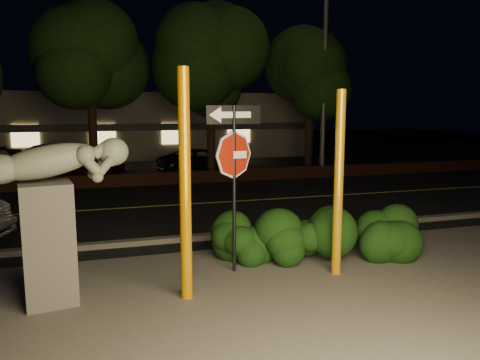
% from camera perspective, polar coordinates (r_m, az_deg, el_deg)
% --- Properties ---
extents(ground, '(90.00, 90.00, 0.00)m').
position_cam_1_polar(ground, '(17.89, -9.17, -1.19)').
color(ground, black).
rests_on(ground, ground).
extents(patio, '(14.00, 6.00, 0.02)m').
position_cam_1_polar(patio, '(7.53, 3.24, -14.84)').
color(patio, '#4C4944').
rests_on(patio, ground).
extents(road, '(80.00, 8.00, 0.01)m').
position_cam_1_polar(road, '(14.98, -7.54, -3.04)').
color(road, black).
rests_on(road, ground).
extents(lane_marking, '(80.00, 0.12, 0.00)m').
position_cam_1_polar(lane_marking, '(14.97, -7.54, -2.99)').
color(lane_marking, '#C5C24E').
rests_on(lane_marking, road).
extents(curb, '(80.00, 0.25, 0.12)m').
position_cam_1_polar(curb, '(11.05, -3.89, -6.88)').
color(curb, '#4C4944').
rests_on(curb, ground).
extents(brick_wall, '(40.00, 0.35, 0.50)m').
position_cam_1_polar(brick_wall, '(19.12, -9.74, 0.18)').
color(brick_wall, '#472116').
rests_on(brick_wall, ground).
extents(parking_lot, '(40.00, 12.00, 0.01)m').
position_cam_1_polar(parking_lot, '(24.77, -11.48, 1.46)').
color(parking_lot, black).
rests_on(parking_lot, ground).
extents(building, '(22.00, 10.20, 4.00)m').
position_cam_1_polar(building, '(32.56, -13.04, 6.60)').
color(building, '#706859').
rests_on(building, ground).
extents(tree_far_b, '(5.20, 5.20, 8.41)m').
position_cam_1_polar(tree_far_b, '(20.89, -18.00, 16.57)').
color(tree_far_b, black).
rests_on(tree_far_b, ground).
extents(tree_far_c, '(4.80, 4.80, 7.84)m').
position_cam_1_polar(tree_far_c, '(21.03, -3.67, 15.83)').
color(tree_far_c, black).
rests_on(tree_far_c, ground).
extents(tree_far_d, '(4.40, 4.40, 7.42)m').
position_cam_1_polar(tree_far_d, '(23.15, 8.55, 14.48)').
color(tree_far_d, black).
rests_on(tree_far_d, ground).
extents(yellow_pole_left, '(0.18, 0.18, 3.64)m').
position_cam_1_polar(yellow_pole_left, '(7.27, -6.71, -0.84)').
color(yellow_pole_left, orange).
rests_on(yellow_pole_left, ground).
extents(yellow_pole_right, '(0.17, 0.17, 3.36)m').
position_cam_1_polar(yellow_pole_right, '(8.54, 11.92, -0.54)').
color(yellow_pole_right, orange).
rests_on(yellow_pole_right, ground).
extents(signpost, '(1.04, 0.17, 3.08)m').
position_cam_1_polar(signpost, '(8.42, -0.73, 3.03)').
color(signpost, black).
rests_on(signpost, ground).
extents(sculpture, '(2.41, 0.98, 2.56)m').
position_cam_1_polar(sculpture, '(7.69, -22.25, -2.72)').
color(sculpture, '#4C4944').
rests_on(sculpture, ground).
extents(hedge_center, '(2.23, 1.48, 1.07)m').
position_cam_1_polar(hedge_center, '(9.29, 1.49, -6.83)').
color(hedge_center, black).
rests_on(hedge_center, ground).
extents(hedge_right, '(2.00, 1.37, 1.19)m').
position_cam_1_polar(hedge_right, '(9.43, 8.07, -6.29)').
color(hedge_right, black).
rests_on(hedge_right, ground).
extents(hedge_far_right, '(1.82, 1.53, 1.08)m').
position_cam_1_polar(hedge_far_right, '(10.12, 18.11, -5.94)').
color(hedge_far_right, black).
rests_on(hedge_far_right, ground).
extents(streetlight, '(1.53, 0.84, 10.79)m').
position_cam_1_polar(streetlight, '(21.43, 9.96, 17.63)').
color(streetlight, '#4C4D51').
rests_on(streetlight, ground).
extents(parked_car_darkred, '(5.69, 4.30, 1.53)m').
position_cam_1_polar(parked_car_darkred, '(22.14, -20.17, 2.26)').
color(parked_car_darkred, '#41060A').
rests_on(parked_car_darkred, ground).
extents(parked_car_dark, '(4.51, 2.53, 1.19)m').
position_cam_1_polar(parked_car_dark, '(21.92, -4.41, 2.25)').
color(parked_car_dark, black).
rests_on(parked_car_dark, ground).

